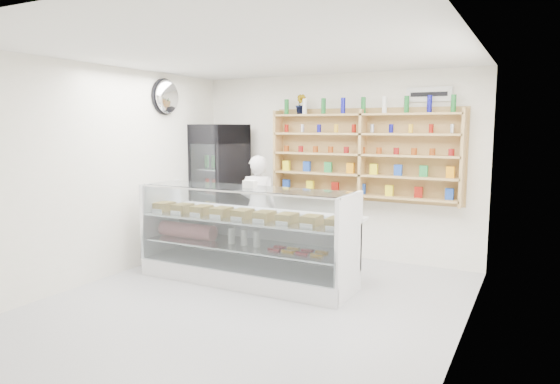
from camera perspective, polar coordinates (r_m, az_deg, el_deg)
The scene contains 8 objects.
room at distance 5.53m, azimuth -3.33°, elevation 1.18°, with size 5.00×5.00×5.00m.
display_counter at distance 6.55m, azimuth -3.82°, elevation -7.23°, with size 2.85×0.85×1.24m.
shop_worker at distance 7.64m, azimuth -2.56°, elevation -1.69°, with size 0.58×0.38×1.58m, color silver.
drinks_cooler at distance 8.23m, azimuth -6.90°, elevation 0.58°, with size 0.88×0.86×2.04m.
wall_shelving at distance 7.43m, azimuth 9.39°, elevation 4.21°, with size 2.84×0.28×1.33m.
potted_plant at distance 7.80m, azimuth 2.40°, elevation 9.98°, with size 0.17×0.13×0.30m, color #1E6626.
security_mirror at distance 7.75m, azimuth -12.77°, elevation 10.58°, with size 0.15×0.50×0.50m, color silver.
wall_sign at distance 7.33m, azimuth 16.67°, elevation 10.65°, with size 0.62×0.03×0.20m, color white.
Camera 1 is at (2.83, -4.71, 2.00)m, focal length 32.00 mm.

